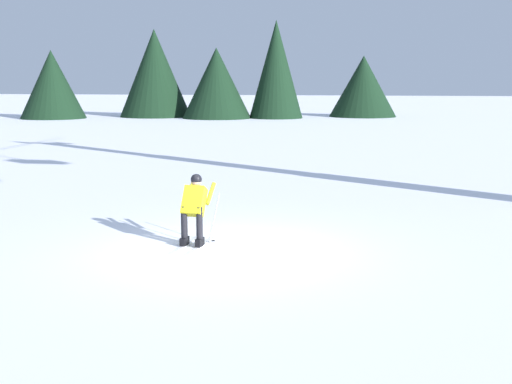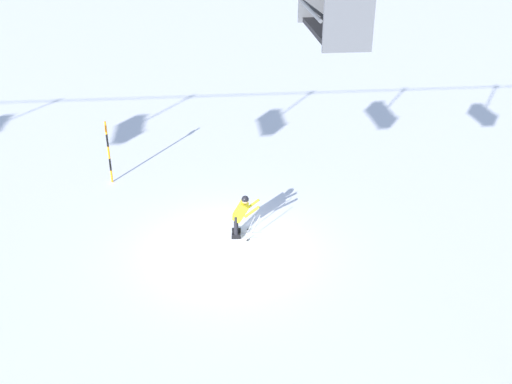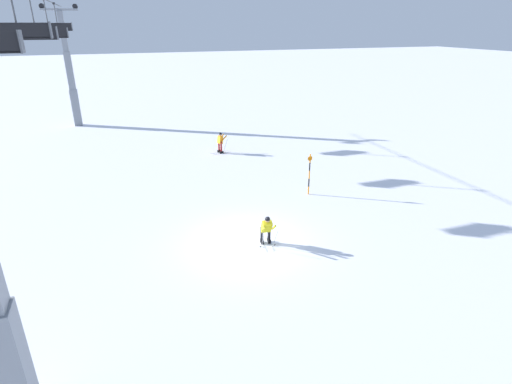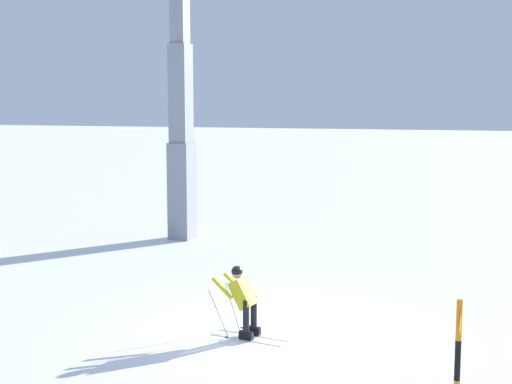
# 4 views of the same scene
# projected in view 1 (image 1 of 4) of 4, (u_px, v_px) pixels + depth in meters

# --- Properties ---
(ground_plane) EXTENTS (260.00, 260.00, 0.00)m
(ground_plane) POSITION_uv_depth(u_px,v_px,m) (225.00, 251.00, 13.18)
(ground_plane) COLOR white
(skier_carving_main) EXTENTS (1.60, 0.74, 1.55)m
(skier_carving_main) POSITION_uv_depth(u_px,v_px,m) (194.00, 205.00, 13.61)
(skier_carving_main) COLOR white
(skier_carving_main) RESTS_ON ground_plane
(tree_line_ridge) EXTENTS (13.09, 31.93, 8.32)m
(tree_line_ridge) POSITION_uv_depth(u_px,v_px,m) (208.00, 79.00, 58.89)
(tree_line_ridge) COLOR black
(tree_line_ridge) RESTS_ON ground_plane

